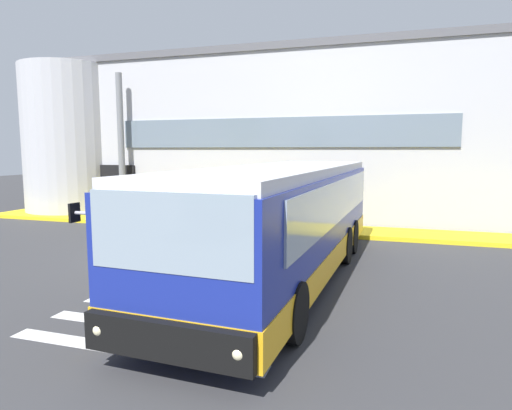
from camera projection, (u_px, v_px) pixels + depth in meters
ground_plane at (188, 255)px, 13.07m from camera, size 80.00×90.00×0.02m
bay_paint_stripes at (184, 310)px, 8.49m from camera, size 4.40×3.96×0.01m
terminal_building at (272, 139)px, 23.79m from camera, size 21.81×13.80×7.38m
boarding_curb at (242, 226)px, 17.60m from camera, size 24.01×2.00×0.15m
entry_support_column at (121, 145)px, 19.54m from camera, size 0.28×0.28×6.28m
bus_main_foreground at (283, 224)px, 10.45m from camera, size 3.45×10.64×2.70m
passenger_near_column at (129, 197)px, 18.90m from camera, size 0.45×0.44×1.68m
passenger_by_doorway at (148, 197)px, 18.98m from camera, size 0.58×0.29×1.68m
passenger_at_curb_edge at (171, 198)px, 18.53m from camera, size 0.41×0.49×1.68m
safety_bollard_yellow at (304, 225)px, 15.58m from camera, size 0.18×0.18×0.90m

